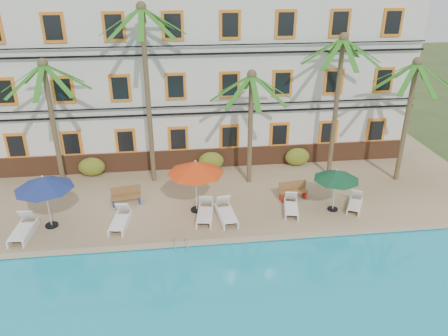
{
  "coord_description": "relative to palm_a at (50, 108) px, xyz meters",
  "views": [
    {
      "loc": [
        -1.68,
        -16.82,
        11.37
      ],
      "look_at": [
        0.7,
        3.0,
        2.0
      ],
      "focal_mm": 35.0,
      "sensor_mm": 36.0,
      "label": 1
    }
  ],
  "objects": [
    {
      "name": "hotel_building",
      "position": [
        7.78,
        4.97,
        0.54
      ],
      "size": [
        25.4,
        6.44,
        10.22
      ],
      "color": "silver",
      "rests_on": "pool_deck"
    },
    {
      "name": "lounger_b",
      "position": [
        3.37,
        -4.0,
        -4.29
      ],
      "size": [
        0.97,
        2.02,
        0.92
      ],
      "color": "white",
      "rests_on": "pool_deck"
    },
    {
      "name": "lounger_f",
      "position": [
        14.88,
        -3.74,
        -4.33
      ],
      "size": [
        1.33,
        1.76,
        0.8
      ],
      "color": "white",
      "rests_on": "pool_deck"
    },
    {
      "name": "shrub_left",
      "position": [
        1.26,
        1.59,
        -4.03
      ],
      "size": [
        1.5,
        0.9,
        1.1
      ],
      "primitive_type": "ellipsoid",
      "color": "#1C5618",
      "rests_on": "pool_deck"
    },
    {
      "name": "pool_ladder",
      "position": [
        6.12,
        -6.01,
        -4.58
      ],
      "size": [
        0.54,
        0.74,
        0.74
      ],
      "color": "silver",
      "rests_on": "ground"
    },
    {
      "name": "lounger_c",
      "position": [
        7.35,
        -3.8,
        -4.28
      ],
      "size": [
        1.02,
        2.09,
        0.95
      ],
      "color": "white",
      "rests_on": "pool_deck"
    },
    {
      "name": "palm_c",
      "position": [
        10.1,
        -0.25,
        -0.45
      ],
      "size": [
        4.26,
        4.26,
        6.31
      ],
      "color": "brown",
      "rests_on": "pool_deck"
    },
    {
      "name": "bench_right",
      "position": [
        12.02,
        -2.42,
        -4.12
      ],
      "size": [
        1.55,
        0.68,
        0.93
      ],
      "color": "olive",
      "rests_on": "pool_deck"
    },
    {
      "name": "ground",
      "position": [
        7.78,
        -5.01,
        -4.83
      ],
      "size": [
        100.0,
        100.0,
        0.0
      ],
      "primitive_type": "plane",
      "color": "#384C23",
      "rests_on": "ground"
    },
    {
      "name": "umbrella_blue",
      "position": [
        0.17,
        -3.69,
        -2.33
      ],
      "size": [
        2.64,
        2.64,
        2.64
      ],
      "color": "black",
      "rests_on": "pool_deck"
    },
    {
      "name": "pool_coping",
      "position": [
        7.78,
        -5.91,
        -4.55
      ],
      "size": [
        30.0,
        0.35,
        0.06
      ],
      "primitive_type": "cube",
      "color": "tan",
      "rests_on": "pool_deck"
    },
    {
      "name": "palm_e",
      "position": [
        18.45,
        -0.96,
        -0.11
      ],
      "size": [
        4.26,
        4.26,
        6.87
      ],
      "color": "brown",
      "rests_on": "pool_deck"
    },
    {
      "name": "shrub_right",
      "position": [
        13.37,
        1.59,
        -4.03
      ],
      "size": [
        1.5,
        0.9,
        1.1
      ],
      "primitive_type": "ellipsoid",
      "color": "#1C5618",
      "rests_on": "pool_deck"
    },
    {
      "name": "palm_a",
      "position": [
        0.0,
        0.0,
        0.0
      ],
      "size": [
        4.26,
        4.26,
        7.06
      ],
      "color": "brown",
      "rests_on": "pool_deck"
    },
    {
      "name": "lounger_a",
      "position": [
        -0.89,
        -4.28,
        -4.27
      ],
      "size": [
        0.87,
        2.11,
        0.98
      ],
      "color": "white",
      "rests_on": "pool_deck"
    },
    {
      "name": "umbrella_red",
      "position": [
        7.0,
        -3.08,
        -2.24
      ],
      "size": [
        2.75,
        2.75,
        2.75
      ],
      "color": "black",
      "rests_on": "pool_deck"
    },
    {
      "name": "shrub_mid",
      "position": [
        8.14,
        1.59,
        -4.03
      ],
      "size": [
        1.5,
        0.9,
        1.1
      ],
      "primitive_type": "ellipsoid",
      "color": "#1C5618",
      "rests_on": "pool_deck"
    },
    {
      "name": "umbrella_green",
      "position": [
        13.72,
        -3.81,
        -2.67
      ],
      "size": [
        2.24,
        2.24,
        2.25
      ],
      "color": "black",
      "rests_on": "pool_deck"
    },
    {
      "name": "pool_deck",
      "position": [
        7.78,
        -0.01,
        -4.71
      ],
      "size": [
        30.0,
        12.0,
        0.25
      ],
      "primitive_type": "cube",
      "color": "tan",
      "rests_on": "ground"
    },
    {
      "name": "lounger_e",
      "position": [
        11.62,
        -3.68,
        -4.31
      ],
      "size": [
        1.02,
        1.92,
        0.86
      ],
      "color": "white",
      "rests_on": "pool_deck"
    },
    {
      "name": "lounger_d",
      "position": [
        8.34,
        -3.95,
        -4.27
      ],
      "size": [
        0.95,
        2.13,
        0.97
      ],
      "color": "white",
      "rests_on": "pool_deck"
    },
    {
      "name": "palm_d",
      "position": [
        14.88,
        0.17,
        0.53
      ],
      "size": [
        4.26,
        4.26,
        7.98
      ],
      "color": "brown",
      "rests_on": "pool_deck"
    },
    {
      "name": "palm_b",
      "position": [
        4.81,
        0.55,
        1.41
      ],
      "size": [
        4.26,
        4.26,
        9.52
      ],
      "color": "brown",
      "rests_on": "pool_deck"
    },
    {
      "name": "bench_left",
      "position": [
        3.47,
        -1.96,
        -4.12
      ],
      "size": [
        1.56,
        0.71,
        0.93
      ],
      "color": "olive",
      "rests_on": "pool_deck"
    }
  ]
}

